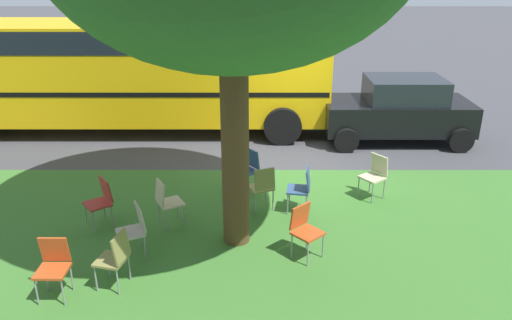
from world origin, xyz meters
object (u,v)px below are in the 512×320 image
chair_0 (53,263)px  chair_4 (305,227)px  chair_5 (248,167)px  chair_3 (375,173)px  chair_8 (262,185)px  chair_6 (101,199)px  school_bus (132,66)px  chair_2 (302,186)px  chair_1 (115,256)px  parked_car (398,109)px  chair_7 (134,227)px  chair_9 (167,200)px

chair_0 → chair_4: 3.71m
chair_0 → chair_5: 4.33m
chair_3 → chair_8: bearing=14.2°
chair_3 → chair_5: size_ratio=1.00×
chair_6 → school_bus: 5.61m
chair_2 → chair_6: same height
chair_1 → chair_5: same height
chair_4 → chair_8: same height
parked_car → chair_5: bearing=38.6°
chair_6 → parked_car: bearing=-144.9°
chair_3 → chair_7: (4.25, 2.12, 0.00)m
chair_8 → school_bus: 6.08m
chair_7 → chair_8: 2.56m
chair_0 → chair_7: size_ratio=1.00×
chair_2 → chair_5: same height
chair_0 → chair_5: (-2.65, -3.42, 0.00)m
chair_7 → chair_9: bearing=-109.8°
chair_8 → school_bus: size_ratio=0.08×
chair_3 → parked_car: bearing=-111.3°
chair_0 → chair_2: same height
chair_4 → chair_8: size_ratio=1.00×
chair_2 → school_bus: school_bus is taller
chair_5 → chair_8: 0.91m
chair_9 → chair_7: bearing=70.2°
chair_4 → chair_7: 2.68m
chair_5 → chair_6: size_ratio=1.00×
chair_2 → chair_8: same height
chair_5 → chair_7: (1.75, 2.42, 0.00)m
parked_car → chair_1: bearing=48.0°
chair_8 → chair_4: bearing=112.6°
chair_6 → chair_7: (-0.81, 0.99, 0.00)m
chair_6 → chair_8: size_ratio=1.00×
school_bus → chair_4: bearing=122.5°
chair_4 → school_bus: size_ratio=0.08×
chair_3 → chair_7: size_ratio=1.00×
chair_1 → school_bus: bearing=-79.6°
chair_8 → parked_car: size_ratio=0.24×
chair_3 → parked_car: 3.59m
chair_0 → chair_1: bearing=-166.8°
chair_6 → chair_9: bearing=178.4°
chair_3 → chair_9: same height
chair_6 → chair_5: bearing=-150.7°
chair_3 → chair_5: bearing=-6.9°
chair_1 → chair_4: bearing=-163.7°
chair_0 → chair_4: (-3.57, -1.00, 0.00)m
chair_0 → chair_5: size_ratio=1.00×
chair_1 → chair_6: (0.72, -1.80, 0.00)m
chair_3 → school_bus: bearing=-37.2°
chair_8 → chair_9: 1.79m
chair_1 → chair_7: bearing=-96.3°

